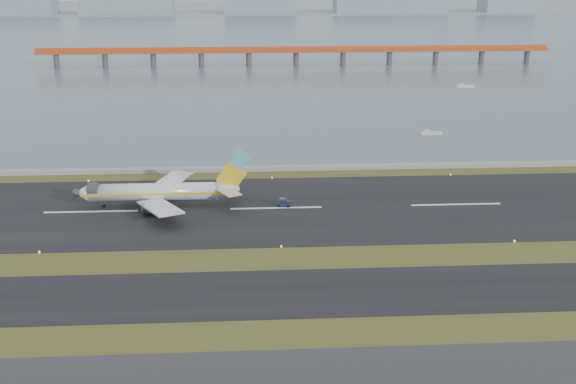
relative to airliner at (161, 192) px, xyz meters
name	(u,v)px	position (x,y,z in m)	size (l,w,h in m)	color
ground	(284,264)	(25.12, -32.68, -3.46)	(1000.00, 1000.00, 0.00)	#394217
taxiway_strip	(287,293)	(25.12, -44.68, -3.41)	(1000.00, 18.00, 0.10)	black
runway_strip	(276,208)	(25.12, -2.68, -3.41)	(1000.00, 45.00, 0.10)	black
seawall	(271,168)	(25.12, 27.32, -2.96)	(1000.00, 2.50, 1.00)	gray
bay_water	(252,28)	(25.12, 427.32, -3.46)	(1400.00, 800.00, 1.30)	#4D5A6E
red_pier	(296,51)	(45.12, 217.32, 3.82)	(260.00, 5.00, 10.20)	#BF4B20
far_shoreline	(263,7)	(38.75, 587.32, 2.61)	(1400.00, 80.00, 60.50)	gray
airliner	(161,192)	(0.00, 0.00, 0.00)	(38.52, 32.89, 12.80)	silver
pushback_tug	(284,203)	(26.88, -1.54, -2.54)	(3.21, 2.23, 1.89)	#15203B
workboat_near	(430,133)	(76.01, 63.64, -2.93)	(6.95, 2.38, 1.67)	silver
workboat_far	(464,86)	(111.48, 146.96, -2.84)	(8.27, 3.52, 1.95)	silver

